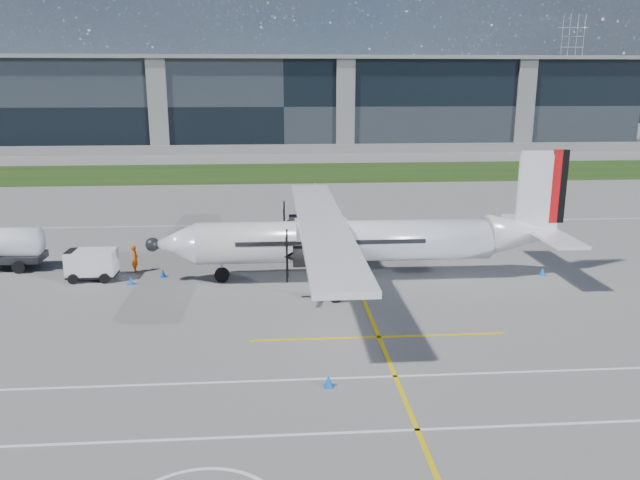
# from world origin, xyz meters

# --- Properties ---
(ground) EXTENTS (400.00, 400.00, 0.00)m
(ground) POSITION_xyz_m (0.00, 40.00, 0.00)
(ground) COLOR slate
(ground) RESTS_ON ground
(grass_strip) EXTENTS (400.00, 18.00, 0.04)m
(grass_strip) POSITION_xyz_m (0.00, 48.00, 0.02)
(grass_strip) COLOR #1E380F
(grass_strip) RESTS_ON ground
(terminal_building) EXTENTS (120.00, 20.00, 15.00)m
(terminal_building) POSITION_xyz_m (0.00, 80.00, 7.50)
(terminal_building) COLOR black
(terminal_building) RESTS_ON ground
(tree_line) EXTENTS (400.00, 6.00, 6.00)m
(tree_line) POSITION_xyz_m (0.00, 140.00, 3.00)
(tree_line) COLOR black
(tree_line) RESTS_ON ground
(pylon_east) EXTENTS (9.00, 4.60, 30.00)m
(pylon_east) POSITION_xyz_m (85.00, 150.00, 15.00)
(pylon_east) COLOR gray
(pylon_east) RESTS_ON ground
(yellow_taxiway_centerline) EXTENTS (0.20, 70.00, 0.01)m
(yellow_taxiway_centerline) POSITION_xyz_m (3.00, 10.00, 0.01)
(yellow_taxiway_centerline) COLOR yellow
(yellow_taxiway_centerline) RESTS_ON ground
(white_lane_line) EXTENTS (90.00, 0.15, 0.01)m
(white_lane_line) POSITION_xyz_m (0.00, -14.00, 0.01)
(white_lane_line) COLOR white
(white_lane_line) RESTS_ON ground
(turboprop_aircraft) EXTENTS (24.74, 25.66, 7.70)m
(turboprop_aircraft) POSITION_xyz_m (3.29, 2.87, 3.85)
(turboprop_aircraft) COLOR white
(turboprop_aircraft) RESTS_ON ground
(baggage_tug) EXTENTS (3.03, 1.82, 1.82)m
(baggage_tug) POSITION_xyz_m (-12.77, 3.95, 0.91)
(baggage_tug) COLOR silver
(baggage_tug) RESTS_ON ground
(ground_crew_person) EXTENTS (0.69, 0.88, 1.98)m
(ground_crew_person) POSITION_xyz_m (-10.49, 5.25, 0.99)
(ground_crew_person) COLOR #F25907
(ground_crew_person) RESTS_ON ground
(safety_cone_nose_stbd) EXTENTS (0.36, 0.36, 0.50)m
(safety_cone_nose_stbd) POSITION_xyz_m (-8.64, 4.12, 0.25)
(safety_cone_nose_stbd) COLOR blue
(safety_cone_nose_stbd) RESTS_ON ground
(safety_cone_fwd) EXTENTS (0.36, 0.36, 0.50)m
(safety_cone_fwd) POSITION_xyz_m (-10.28, 2.81, 0.25)
(safety_cone_fwd) COLOR blue
(safety_cone_fwd) RESTS_ON ground
(safety_cone_stbdwing) EXTENTS (0.36, 0.36, 0.50)m
(safety_cone_stbdwing) POSITION_xyz_m (0.58, 15.87, 0.25)
(safety_cone_stbdwing) COLOR blue
(safety_cone_stbdwing) RESTS_ON ground
(safety_cone_tail) EXTENTS (0.36, 0.36, 0.50)m
(safety_cone_tail) POSITION_xyz_m (14.64, 2.75, 0.25)
(safety_cone_tail) COLOR blue
(safety_cone_tail) RESTS_ON ground
(safety_cone_portwing) EXTENTS (0.36, 0.36, 0.50)m
(safety_cone_portwing) POSITION_xyz_m (0.22, -10.67, 0.25)
(safety_cone_portwing) COLOR blue
(safety_cone_portwing) RESTS_ON ground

